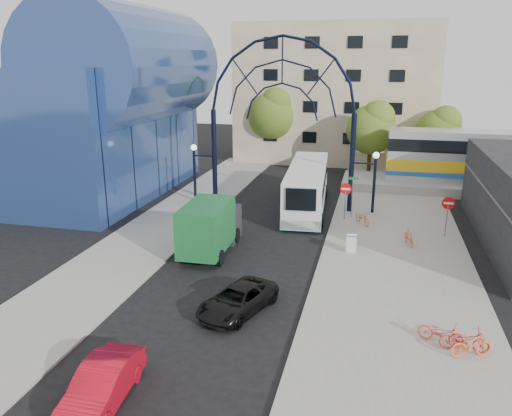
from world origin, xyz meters
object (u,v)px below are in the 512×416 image
(black_suv, at_px, (238,300))
(gateway_arch, at_px, (282,88))
(bike_far_c, at_px, (441,332))
(stop_sign, at_px, (346,192))
(do_not_enter_sign, at_px, (448,207))
(bike_far_a, at_px, (464,340))
(red_sedan, at_px, (102,385))
(bike_near_b, at_px, (409,237))
(street_name_sign, at_px, (352,188))
(bike_near_a, at_px, (362,217))
(tree_north_c, at_px, (440,130))
(city_bus, at_px, (307,186))
(sandwich_board, at_px, (351,242))
(bike_far_b, at_px, (472,345))
(green_truck, at_px, (211,226))
(tree_north_a, at_px, (373,127))
(tree_north_b, at_px, (274,112))

(black_suv, bearing_deg, gateway_arch, 114.41)
(bike_far_c, bearing_deg, stop_sign, 37.90)
(do_not_enter_sign, relative_size, bike_far_a, 1.40)
(stop_sign, relative_size, red_sedan, 0.62)
(bike_near_b, bearing_deg, street_name_sign, 111.91)
(bike_far_c, bearing_deg, bike_near_a, 34.21)
(tree_north_c, distance_m, city_bus, 17.25)
(sandwich_board, bearing_deg, bike_far_b, -62.61)
(city_bus, relative_size, green_truck, 1.94)
(bike_near_a, distance_m, bike_far_c, 14.32)
(do_not_enter_sign, xyz_separation_m, green_truck, (-13.14, -5.44, -0.47))
(stop_sign, height_order, sandwich_board, stop_sign)
(street_name_sign, relative_size, green_truck, 0.46)
(gateway_arch, xyz_separation_m, bike_far_b, (10.43, -17.35, -7.96))
(tree_north_a, distance_m, bike_near_a, 15.24)
(bike_far_b, distance_m, bike_far_c, 1.20)
(tree_north_a, relative_size, bike_far_a, 3.96)
(bike_far_b, bearing_deg, street_name_sign, -2.65)
(street_name_sign, distance_m, bike_far_a, 16.48)
(street_name_sign, bearing_deg, black_suv, -105.19)
(do_not_enter_sign, height_order, tree_north_b, tree_north_b)
(tree_north_a, relative_size, bike_near_a, 4.14)
(sandwich_board, xyz_separation_m, black_suv, (-4.35, -7.91, -0.16))
(tree_north_b, relative_size, black_suv, 1.92)
(green_truck, xyz_separation_m, red_sedan, (0.86, -13.27, -0.84))
(bike_near_b, xyz_separation_m, bike_far_c, (0.68, -10.67, -0.01))
(gateway_arch, height_order, bike_near_a, gateway_arch)
(gateway_arch, xyz_separation_m, green_truck, (-2.14, -9.44, -7.05))
(street_name_sign, height_order, green_truck, green_truck)
(black_suv, height_order, bike_near_b, black_suv)
(city_bus, height_order, red_sedan, city_bus)
(tree_north_b, relative_size, bike_far_a, 4.53)
(tree_north_c, xyz_separation_m, bike_near_a, (-6.11, -16.69, -3.71))
(bike_far_b, xyz_separation_m, bike_far_c, (-0.98, 0.69, -0.02))
(tree_north_c, bearing_deg, tree_north_b, 172.88)
(sandwich_board, height_order, tree_north_a, tree_north_a)
(sandwich_board, relative_size, bike_far_a, 0.56)
(tree_north_c, distance_m, black_suv, 31.99)
(bike_far_a, bearing_deg, black_suv, 82.82)
(stop_sign, bearing_deg, tree_north_b, 115.83)
(stop_sign, distance_m, red_sedan, 21.62)
(stop_sign, distance_m, tree_north_a, 14.23)
(tree_north_a, bearing_deg, bike_far_b, -81.62)
(stop_sign, distance_m, black_suv, 14.45)
(tree_north_c, bearing_deg, black_suv, -110.00)
(street_name_sign, xyz_separation_m, bike_far_b, (5.23, -15.95, -1.54))
(street_name_sign, bearing_deg, stop_sign, -123.64)
(tree_north_c, relative_size, bike_far_c, 3.77)
(gateway_arch, height_order, bike_far_b, gateway_arch)
(tree_north_b, bearing_deg, street_name_sign, -62.35)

